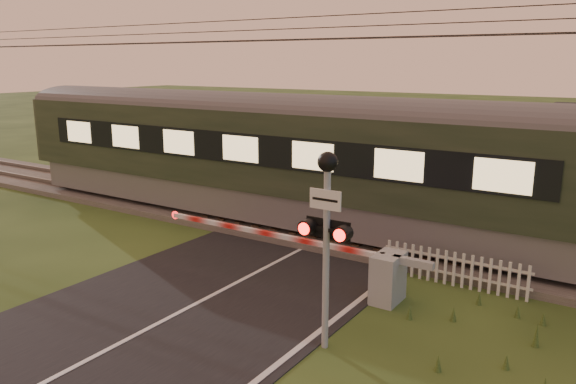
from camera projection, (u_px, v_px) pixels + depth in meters
The scene contains 7 objects.
ground at pixel (172, 317), 11.02m from camera, with size 160.00×160.00×0.00m, color #293E18.
road at pixel (164, 322), 10.82m from camera, with size 6.00×140.00×0.03m.
track_bed at pixel (331, 232), 16.31m from camera, with size 140.00×3.40×0.39m.
overhead_wires at pixel (335, 30), 15.03m from camera, with size 120.00×0.62×0.62m.
boom_gate at pixel (372, 271), 11.82m from camera, with size 7.07×0.81×1.07m.
crossing_signal at pixel (327, 216), 9.34m from camera, with size 0.89×0.36×3.48m.
picket_fence at pixel (454, 269), 12.48m from camera, with size 3.30×0.07×0.80m.
Camera 1 is at (7.47, -7.28, 4.91)m, focal length 35.00 mm.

